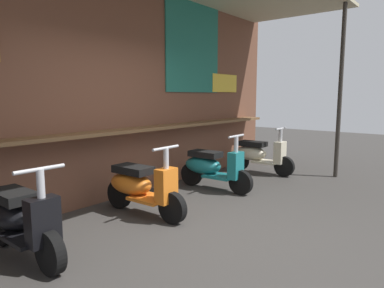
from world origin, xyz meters
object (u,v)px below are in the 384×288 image
at_px(scooter_black, 19,218).
at_px(scooter_teal, 211,167).
at_px(scooter_cream, 258,154).
at_px(scooter_orange, 140,186).

bearing_deg(scooter_black, scooter_teal, 90.30).
bearing_deg(scooter_teal, scooter_cream, 87.72).
relative_size(scooter_teal, scooter_cream, 1.00).
relative_size(scooter_black, scooter_teal, 1.00).
relative_size(scooter_black, scooter_orange, 1.00).
height_order(scooter_black, scooter_cream, same).
bearing_deg(scooter_black, scooter_orange, 90.30).
relative_size(scooter_orange, scooter_teal, 1.00).
xyz_separation_m(scooter_orange, scooter_teal, (1.64, -0.00, 0.00)).
xyz_separation_m(scooter_teal, scooter_cream, (1.66, 0.00, 0.00)).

